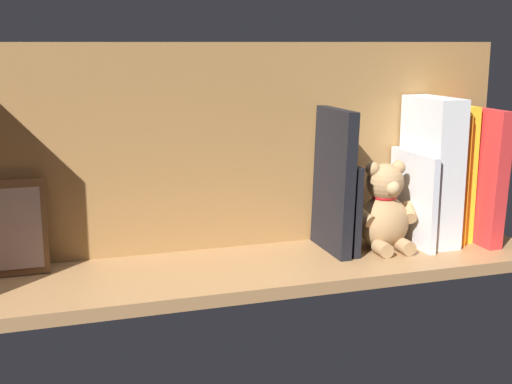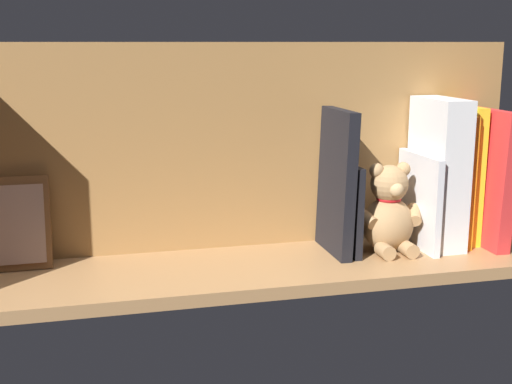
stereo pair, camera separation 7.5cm
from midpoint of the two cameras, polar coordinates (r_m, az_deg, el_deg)
ground_plane at (r=121.52cm, az=1.77°, el=-6.41°), size 106.56×26.47×2.20cm
shelf_back_panel at (r=127.03cm, az=0.49°, el=3.82°), size 106.56×1.50×38.19cm
book_0 at (r=138.23cm, az=20.12°, el=1.17°), size 3.62×16.75×25.96cm
book_1 at (r=138.68cm, az=18.48°, el=1.42°), size 2.41×11.51×26.35cm
book_2 at (r=136.86cm, az=17.81°, el=1.04°), size 1.39×13.18×25.00cm
dictionary_thick_white at (r=133.84cm, az=16.56°, el=1.55°), size 5.71×14.60×28.07cm
book_3 at (r=132.48cm, az=15.06°, el=-0.73°), size 1.28×15.83×17.85cm
teddy_bear at (r=128.66cm, az=12.71°, el=-1.71°), size 13.57×10.54×16.71cm
book_4 at (r=127.43cm, az=9.26°, el=-1.28°), size 1.48×13.73×16.57cm
book_5 at (r=125.25cm, az=8.47°, el=0.83°), size 2.93×14.31×26.52cm
picture_frame_leaning at (r=121.92cm, az=-17.89°, el=-2.57°), size 11.56×4.84×15.94cm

